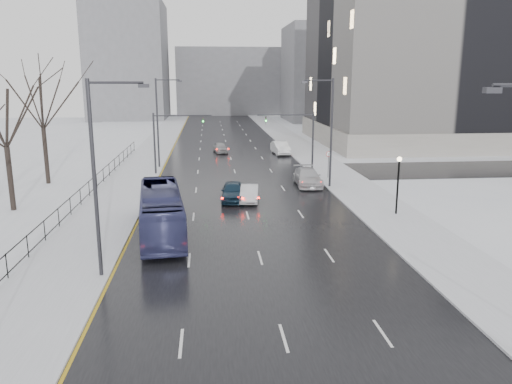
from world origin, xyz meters
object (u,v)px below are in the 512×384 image
object	(u,v)px
sedan_right_distant	(280,148)
tree_park_e	(49,184)
tree_park_d	(14,211)
sedan_center_near	(233,191)
sedan_center_far	(220,147)
bus	(161,212)
mast_signal_right	(303,134)
streetlight_l_near	(99,170)
no_uturn_sign	(329,157)
streetlight_r_mid	(329,127)
sedan_right_near	(249,193)
streetlight_l_far	(159,118)
sedan_right_far	(307,177)
mast_signal_left	(165,136)
lamppost_r_mid	(398,177)

from	to	relation	value
sedan_right_distant	tree_park_e	bearing A→B (deg)	-150.58
tree_park_d	sedan_center_near	xyz separation A→B (m)	(16.94, 1.66, 0.83)
tree_park_d	sedan_center_far	bearing A→B (deg)	60.43
bus	sedan_center_near	xyz separation A→B (m)	(5.07, 8.71, -0.74)
mast_signal_right	sedan_center_near	xyz separation A→B (m)	(-8.18, -12.34, -3.28)
streetlight_l_near	no_uturn_sign	size ratio (longest dim) A/B	3.70
streetlight_r_mid	mast_signal_right	size ratio (longest dim) A/B	1.54
tree_park_d	sedan_right_near	xyz separation A→B (m)	(18.30, 1.34, 0.72)
streetlight_l_far	streetlight_r_mid	bearing A→B (deg)	-36.30
tree_park_e	sedan_center_far	distance (m)	25.71
sedan_right_far	sedan_right_distant	size ratio (longest dim) A/B	1.09
streetlight_r_mid	sedan_center_near	world-z (taller)	streetlight_r_mid
mast_signal_left	sedan_center_far	size ratio (longest dim) A/B	1.57
streetlight_l_near	sedan_right_far	distance (m)	26.04
sedan_right_near	streetlight_l_near	bearing A→B (deg)	-112.54
streetlight_l_near	mast_signal_left	bearing A→B (deg)	88.28
streetlight_r_mid	sedan_right_far	bearing A→B (deg)	149.48
mast_signal_right	tree_park_d	bearing A→B (deg)	-150.88
mast_signal_right	no_uturn_sign	xyz separation A→B (m)	(1.87, -4.00, -1.81)
sedan_center_near	sedan_right_near	bearing A→B (deg)	-9.25
mast_signal_right	mast_signal_left	distance (m)	14.65
tree_park_d	lamppost_r_mid	size ratio (longest dim) A/B	2.92
tree_park_e	mast_signal_left	world-z (taller)	tree_park_e
streetlight_r_mid	streetlight_l_far	xyz separation A→B (m)	(-16.33, 12.00, 0.00)
mast_signal_right	sedan_right_near	world-z (taller)	mast_signal_right
streetlight_r_mid	streetlight_l_far	bearing A→B (deg)	143.70
sedan_center_near	streetlight_l_far	bearing A→B (deg)	117.92
sedan_right_near	sedan_right_far	size ratio (longest dim) A/B	0.74
mast_signal_left	sedan_right_distant	bearing A→B (deg)	42.74
mast_signal_right	sedan_center_near	distance (m)	15.17
streetlight_l_near	bus	distance (m)	8.34
mast_signal_left	sedan_right_far	bearing A→B (deg)	-26.90
tree_park_d	sedan_right_near	world-z (taller)	tree_park_d
bus	sedan_right_near	bearing A→B (deg)	46.12
streetlight_r_mid	sedan_center_far	size ratio (longest dim) A/B	2.42
tree_park_e	no_uturn_sign	bearing A→B (deg)	0.00
streetlight_l_far	mast_signal_left	bearing A→B (deg)	-78.13
streetlight_l_near	sedan_center_far	size ratio (longest dim) A/B	2.42
lamppost_r_mid	sedan_right_near	xyz separation A→B (m)	(-10.50, 5.34, -2.23)
sedan_right_far	streetlight_r_mid	bearing A→B (deg)	-28.96
mast_signal_left	sedan_right_far	world-z (taller)	mast_signal_left
sedan_center_far	sedan_right_distant	bearing A→B (deg)	-23.07
mast_signal_right	sedan_center_far	size ratio (longest dim) A/B	1.57
streetlight_l_far	no_uturn_sign	xyz separation A→B (m)	(17.37, -8.00, -3.32)
sedan_center_near	sedan_right_near	distance (m)	1.40
streetlight_l_far	sedan_center_near	bearing A→B (deg)	-65.90
no_uturn_sign	streetlight_r_mid	bearing A→B (deg)	-104.48
streetlight_l_far	mast_signal_left	xyz separation A→B (m)	(0.84, -4.00, -1.51)
mast_signal_left	mast_signal_right	bearing A→B (deg)	0.00
sedan_center_near	sedan_right_far	size ratio (longest dim) A/B	0.83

